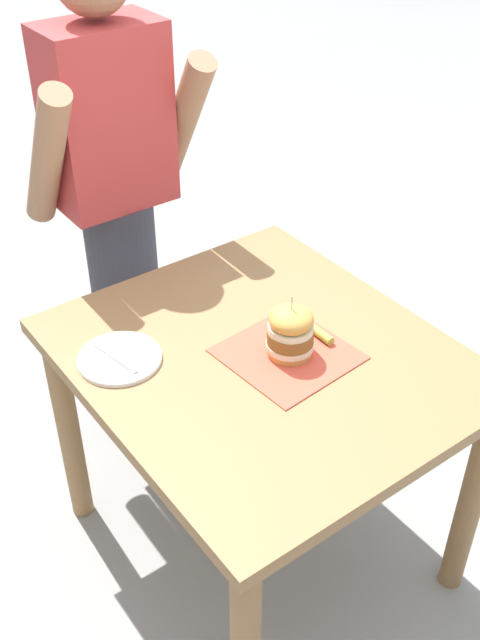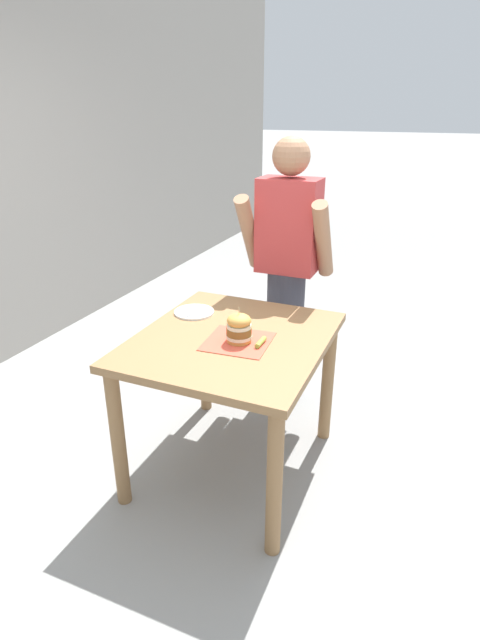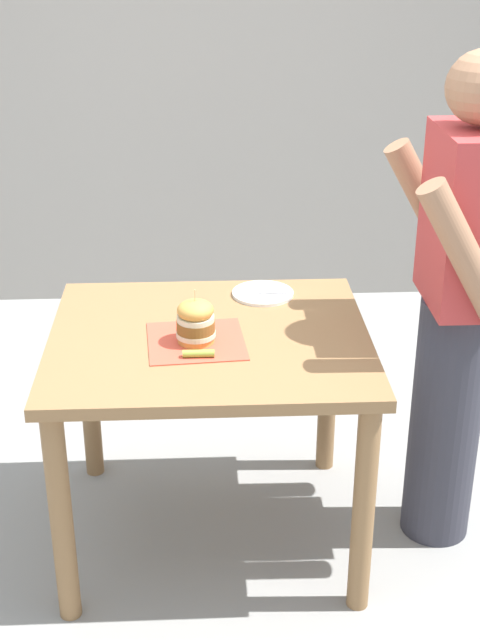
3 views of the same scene
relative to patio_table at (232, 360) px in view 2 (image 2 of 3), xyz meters
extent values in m
plane|color=gray|center=(0.00, 0.00, -0.66)|extent=(80.00, 80.00, 0.00)
cube|color=olive|center=(0.00, 0.00, 0.11)|extent=(0.91, 1.04, 0.04)
cylinder|color=olive|center=(-0.40, -0.46, -0.29)|extent=(0.07, 0.07, 0.75)
cylinder|color=olive|center=(0.40, -0.46, -0.29)|extent=(0.07, 0.07, 0.75)
cylinder|color=olive|center=(-0.40, 0.46, -0.29)|extent=(0.07, 0.07, 0.75)
cylinder|color=olive|center=(0.40, 0.46, -0.29)|extent=(0.07, 0.07, 0.75)
cube|color=#D64C38|center=(0.05, -0.04, 0.13)|extent=(0.33, 0.33, 0.00)
cylinder|color=gold|center=(0.06, -0.04, 0.14)|extent=(0.12, 0.12, 0.02)
cylinder|color=beige|center=(0.06, -0.04, 0.16)|extent=(0.13, 0.13, 0.02)
cylinder|color=brown|center=(0.06, -0.04, 0.19)|extent=(0.12, 0.12, 0.04)
cylinder|color=beige|center=(0.06, -0.04, 0.22)|extent=(0.12, 0.12, 0.02)
ellipsoid|color=gold|center=(0.06, -0.04, 0.24)|extent=(0.12, 0.12, 0.06)
cylinder|color=#D1B77F|center=(0.06, -0.04, 0.29)|extent=(0.00, 0.00, 0.05)
cylinder|color=#8EA83D|center=(0.16, -0.04, 0.15)|extent=(0.02, 0.10, 0.02)
cylinder|color=white|center=(-0.32, 0.20, 0.14)|extent=(0.22, 0.22, 0.01)
cylinder|color=silver|center=(-0.33, 0.20, 0.15)|extent=(0.04, 0.17, 0.01)
cylinder|color=silver|center=(-0.30, 0.20, 0.15)|extent=(0.03, 0.17, 0.01)
cylinder|color=#33333D|center=(0.02, 0.81, -0.21)|extent=(0.24, 0.24, 0.90)
cube|color=#B73838|center=(0.02, 0.81, 0.52)|extent=(0.36, 0.22, 0.56)
sphere|color=#9E7051|center=(0.02, 0.81, 0.92)|extent=(0.22, 0.22, 0.22)
cylinder|color=#9E7051|center=(-0.21, 0.75, 0.47)|extent=(0.09, 0.34, 0.50)
cylinder|color=#9E7051|center=(0.25, 0.75, 0.47)|extent=(0.09, 0.34, 0.50)
camera|label=1|loc=(-0.95, -1.20, 1.37)|focal=42.00mm
camera|label=2|loc=(0.91, -2.04, 1.18)|focal=28.00mm
camera|label=3|loc=(2.61, -0.03, 1.40)|focal=50.00mm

